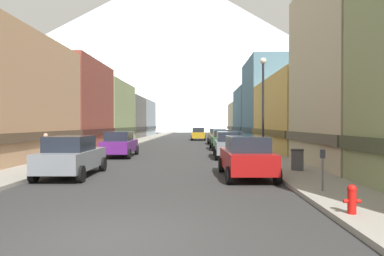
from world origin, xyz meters
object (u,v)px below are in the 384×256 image
(car_driving_0, at_px, (198,134))
(pedestrian_0, at_px, (46,150))
(car_right_1, at_px, (229,145))
(parking_meter_near, at_px, (323,164))
(car_right_0, at_px, (246,157))
(car_left_1, at_px, (120,144))
(fire_hydrant_near, at_px, (352,198))
(car_left_0, at_px, (72,156))
(car_right_3, at_px, (218,136))
(trash_bin_right, at_px, (297,160))
(car_right_2, at_px, (222,140))
(streetlamp_right, at_px, (263,94))

(car_driving_0, height_order, pedestrian_0, pedestrian_0)
(car_right_1, distance_m, parking_meter_near, 12.30)
(car_right_0, xyz_separation_m, car_driving_0, (-2.20, 33.94, 0.00))
(car_left_1, relative_size, fire_hydrant_near, 6.32)
(car_left_1, relative_size, car_right_1, 1.01)
(car_left_1, xyz_separation_m, car_driving_0, (5.40, 24.85, 0.00))
(car_left_0, xyz_separation_m, car_right_1, (7.60, 8.40, 0.00))
(car_right_3, bearing_deg, car_left_1, -117.71)
(car_left_0, xyz_separation_m, trash_bin_right, (10.15, 1.20, -0.26))
(car_left_1, xyz_separation_m, fire_hydrant_near, (9.25, -15.49, -0.37))
(car_left_0, xyz_separation_m, car_right_0, (7.60, -0.13, 0.00))
(car_right_3, bearing_deg, fire_hydrant_near, -86.85)
(car_left_1, xyz_separation_m, car_right_2, (7.60, 6.86, 0.00))
(car_right_0, relative_size, car_driving_0, 1.01)
(car_right_3, height_order, streetlamp_right, streetlamp_right)
(parking_meter_near, bearing_deg, pedestrian_0, 151.17)
(car_right_2, xyz_separation_m, car_driving_0, (-2.20, 17.99, 0.00))
(fire_hydrant_near, relative_size, streetlamp_right, 0.12)
(car_left_0, relative_size, car_driving_0, 1.01)
(car_right_0, height_order, car_right_1, same)
(car_left_0, distance_m, car_left_1, 8.95)
(car_right_0, bearing_deg, car_left_0, 179.01)
(car_left_0, distance_m, fire_hydrant_near, 11.33)
(car_right_2, bearing_deg, car_right_0, -90.00)
(car_right_3, bearing_deg, car_right_0, -90.00)
(car_left_1, relative_size, parking_meter_near, 3.35)
(car_driving_0, distance_m, trash_bin_right, 32.95)
(car_right_3, relative_size, pedestrian_0, 2.69)
(car_right_0, bearing_deg, car_right_3, 90.00)
(car_left_1, distance_m, streetlamp_right, 10.67)
(car_right_1, distance_m, streetlamp_right, 5.27)
(car_right_2, xyz_separation_m, pedestrian_0, (-10.05, -12.95, 0.02))
(parking_meter_near, bearing_deg, car_right_2, 95.69)
(car_right_0, height_order, trash_bin_right, car_right_0)
(car_left_0, distance_m, car_right_2, 17.54)
(car_driving_0, relative_size, parking_meter_near, 3.31)
(car_driving_0, xyz_separation_m, pedestrian_0, (-7.85, -30.94, 0.02))
(trash_bin_right, bearing_deg, streetlamp_right, 107.25)
(pedestrian_0, bearing_deg, car_driving_0, 75.76)
(car_left_1, bearing_deg, car_right_0, -50.08)
(car_left_0, height_order, streetlamp_right, streetlamp_right)
(car_right_3, xyz_separation_m, trash_bin_right, (2.55, -22.23, -0.26))
(car_left_0, bearing_deg, trash_bin_right, 6.75)
(car_right_2, xyz_separation_m, trash_bin_right, (2.55, -14.61, -0.26))
(car_left_1, relative_size, car_right_2, 1.00)
(car_driving_0, height_order, fire_hydrant_near, car_driving_0)
(car_driving_0, distance_m, fire_hydrant_near, 40.53)
(car_left_0, xyz_separation_m, car_right_2, (7.60, 15.81, 0.00))
(car_left_0, relative_size, pedestrian_0, 2.67)
(streetlamp_right, bearing_deg, pedestrian_0, -172.35)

